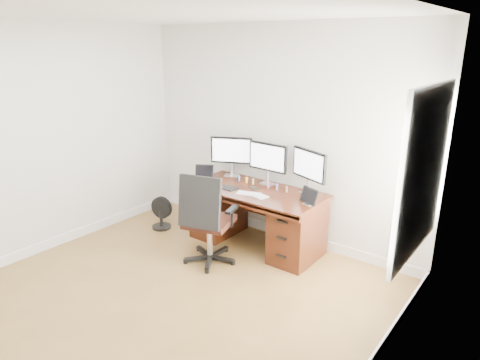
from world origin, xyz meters
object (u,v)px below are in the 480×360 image
Objects in this scene: desk at (256,215)px; office_chair at (208,234)px; floor_fan at (161,213)px; monitor_center at (268,158)px; keyboard at (249,194)px.

desk is 1.54× the size of office_chair.
office_chair is 1.23m from floor_fan.
monitor_center is at bearing 14.13° from floor_fan.
desk is 5.89× the size of keyboard.
floor_fan is at bearing -164.33° from desk.
monitor_center is at bearing 78.13° from keyboard.
office_chair reaches higher than floor_fan.
keyboard reaches higher than desk.
monitor_center reaches higher than keyboard.
desk reaches higher than floor_fan.
desk is 0.72m from monitor_center.
monitor_center is 0.56m from keyboard.
floor_fan is 0.82× the size of monitor_center.
floor_fan is at bearing 147.26° from office_chair.
office_chair is at bearing -97.96° from monitor_center.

